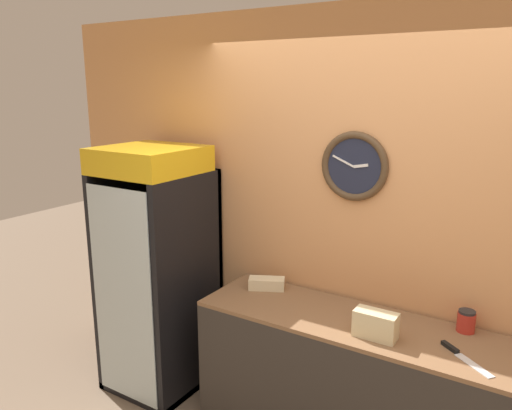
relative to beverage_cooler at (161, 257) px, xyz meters
name	(u,v)px	position (x,y,z in m)	size (l,w,h in m)	color
wall_back	(380,228)	(1.51, 0.36, 0.37)	(5.20, 0.10, 2.70)	tan
prep_counter	(353,386)	(1.51, 0.03, -0.55)	(1.93, 0.58, 0.87)	#332D28
beverage_cooler	(161,257)	(0.00, 0.00, 0.00)	(0.65, 0.72, 1.81)	black
sandwich_stack_bottom	(375,331)	(1.66, -0.10, -0.08)	(0.24, 0.12, 0.08)	beige
sandwich_stack_middle	(376,318)	(1.66, -0.10, 0.00)	(0.23, 0.11, 0.08)	beige
sandwich_flat_left	(267,283)	(0.81, 0.15, -0.08)	(0.26, 0.20, 0.08)	beige
chefs_knife	(459,354)	(2.09, -0.05, -0.11)	(0.29, 0.24, 0.02)	silver
condiment_jar	(466,321)	(2.07, 0.24, -0.05)	(0.10, 0.10, 0.13)	#B72D23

